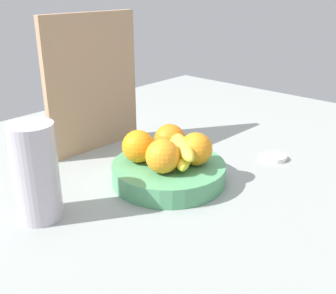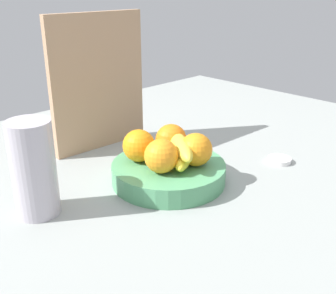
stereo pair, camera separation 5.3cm
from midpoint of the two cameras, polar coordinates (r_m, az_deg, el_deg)
ground_plane at (r=96.09cm, az=2.00°, el=-5.48°), size 180.00×140.00×3.00cm
fruit_bowl at (r=94.03cm, az=1.63°, el=-3.56°), size 26.06×26.06×4.54cm
orange_front_left at (r=92.99cm, az=-2.46°, el=0.18°), size 7.47×7.47×7.47cm
orange_front_right at (r=87.41cm, az=0.81°, el=-1.30°), size 7.47×7.47×7.47cm
orange_center at (r=91.15cm, az=5.58°, el=-0.39°), size 7.47×7.47×7.47cm
orange_back_left at (r=96.47cm, az=2.03°, el=1.02°), size 7.47×7.47×7.47cm
banana_bunch at (r=92.48cm, az=3.63°, el=-0.40°), size 15.91×16.40×6.20cm
cutting_board at (r=110.66cm, az=-8.33°, el=8.87°), size 28.05×3.10×36.00cm
thermos_tumbler at (r=81.69cm, az=-16.49°, el=-2.97°), size 8.57×8.57×19.34cm
jar_lid at (r=108.93cm, az=16.64°, el=-1.76°), size 6.10×6.10×1.16cm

